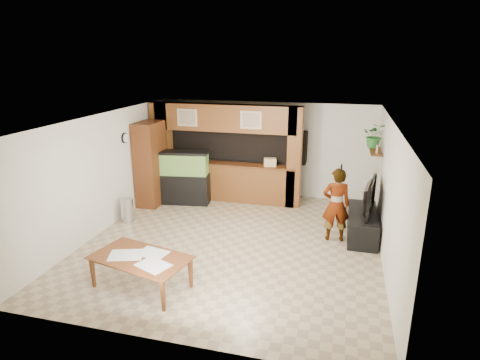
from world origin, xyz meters
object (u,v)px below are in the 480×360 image
(pantry_cabinet, at_px, (150,164))
(person, at_px, (336,205))
(dining_table, at_px, (140,273))
(aquarium, at_px, (185,178))
(television, at_px, (365,197))

(pantry_cabinet, distance_m, person, 4.89)
(pantry_cabinet, distance_m, dining_table, 4.23)
(pantry_cabinet, xyz_separation_m, aquarium, (0.83, 0.26, -0.40))
(television, bearing_deg, person, 129.79)
(television, relative_size, dining_table, 0.77)
(person, relative_size, dining_table, 0.97)
(television, distance_m, person, 0.69)
(dining_table, bearing_deg, person, 54.33)
(aquarium, bearing_deg, dining_table, -86.45)
(pantry_cabinet, relative_size, television, 1.72)
(aquarium, bearing_deg, television, -19.91)
(aquarium, relative_size, person, 0.89)
(pantry_cabinet, xyz_separation_m, television, (5.35, -0.70, -0.18))
(television, bearing_deg, pantry_cabinet, 91.22)
(person, bearing_deg, pantry_cabinet, -21.67)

